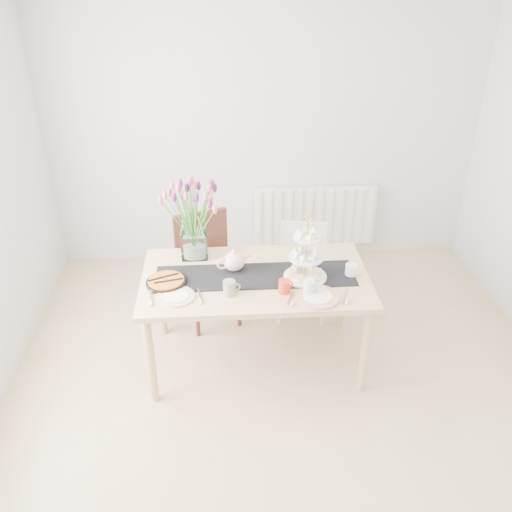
{
  "coord_description": "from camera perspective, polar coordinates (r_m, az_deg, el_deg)",
  "views": [
    {
      "loc": [
        -0.4,
        -2.62,
        2.76
      ],
      "look_at": [
        -0.19,
        0.56,
        0.94
      ],
      "focal_mm": 38.0,
      "sensor_mm": 36.0,
      "label": 1
    }
  ],
  "objects": [
    {
      "name": "tulip_vase",
      "position": [
        3.92,
        -6.71,
        5.01
      ],
      "size": [
        0.7,
        0.7,
        0.6
      ],
      "rotation": [
        0.0,
        0.0,
        0.06
      ],
      "color": "silver",
      "rests_on": "dining_table"
    },
    {
      "name": "cream_jug",
      "position": [
        3.86,
        10.0,
        -1.46
      ],
      "size": [
        0.11,
        0.11,
        0.09
      ],
      "primitive_type": "cylinder",
      "rotation": [
        0.0,
        0.0,
        -0.38
      ],
      "color": "white",
      "rests_on": "dining_table"
    },
    {
      "name": "table_runner",
      "position": [
        3.81,
        -0.07,
        -2.11
      ],
      "size": [
        1.4,
        0.35,
        0.01
      ],
      "primitive_type": "cube",
      "color": "black",
      "rests_on": "dining_table"
    },
    {
      "name": "radiator",
      "position": [
        5.41,
        6.2,
        4.21
      ],
      "size": [
        1.2,
        0.08,
        0.6
      ],
      "primitive_type": "cube",
      "color": "white",
      "rests_on": "room_shell"
    },
    {
      "name": "chair_white",
      "position": [
        4.59,
        4.91,
        -0.7
      ],
      "size": [
        0.44,
        0.44,
        0.78
      ],
      "rotation": [
        0.0,
        0.0,
        -0.13
      ],
      "color": "silver",
      "rests_on": "ground"
    },
    {
      "name": "plate_right",
      "position": [
        3.6,
        6.51,
        -4.3
      ],
      "size": [
        0.37,
        0.37,
        0.02
      ],
      "primitive_type": "cylinder",
      "rotation": [
        0.0,
        0.0,
        -0.34
      ],
      "color": "silver",
      "rests_on": "dining_table"
    },
    {
      "name": "teapot",
      "position": [
        3.84,
        -2.33,
        -0.57
      ],
      "size": [
        0.3,
        0.27,
        0.16
      ],
      "primitive_type": null,
      "rotation": [
        0.0,
        0.0,
        0.34
      ],
      "color": "white",
      "rests_on": "dining_table"
    },
    {
      "name": "mug_white",
      "position": [
        3.63,
        5.58,
        -3.27
      ],
      "size": [
        0.09,
        0.09,
        0.1
      ],
      "primitive_type": "cylinder",
      "rotation": [
        0.0,
        0.0,
        -0.18
      ],
      "color": "silver",
      "rests_on": "dining_table"
    },
    {
      "name": "tart_tin",
      "position": [
        3.77,
        -9.44,
        -2.69
      ],
      "size": [
        0.28,
        0.28,
        0.03
      ],
      "rotation": [
        0.0,
        0.0,
        -0.03
      ],
      "color": "black",
      "rests_on": "dining_table"
    },
    {
      "name": "room_shell",
      "position": [
        3.02,
        4.3,
        0.7
      ],
      "size": [
        4.5,
        4.5,
        4.5
      ],
      "color": "tan",
      "rests_on": "ground"
    },
    {
      "name": "dining_table",
      "position": [
        3.85,
        -0.07,
        -3.13
      ],
      "size": [
        1.6,
        0.9,
        0.75
      ],
      "color": "tan",
      "rests_on": "ground"
    },
    {
      "name": "mug_orange",
      "position": [
        3.62,
        3.0,
        -3.22
      ],
      "size": [
        0.11,
        0.11,
        0.09
      ],
      "primitive_type": "cylinder",
      "rotation": [
        0.0,
        0.0,
        0.49
      ],
      "color": "red",
      "rests_on": "dining_table"
    },
    {
      "name": "cake_stand",
      "position": [
        3.74,
        5.26,
        -0.7
      ],
      "size": [
        0.3,
        0.3,
        0.44
      ],
      "rotation": [
        0.0,
        0.0,
        0.26
      ],
      "color": "gold",
      "rests_on": "dining_table"
    },
    {
      "name": "chair_brown",
      "position": [
        4.47,
        -5.26,
        -0.38
      ],
      "size": [
        0.57,
        0.57,
        0.91
      ],
      "rotation": [
        0.0,
        0.0,
        0.33
      ],
      "color": "#3D1D16",
      "rests_on": "ground"
    },
    {
      "name": "mug_grey",
      "position": [
        3.6,
        -2.82,
        -3.36
      ],
      "size": [
        0.09,
        0.09,
        0.1
      ],
      "primitive_type": "cylinder",
      "rotation": [
        0.0,
        0.0,
        0.11
      ],
      "color": "gray",
      "rests_on": "dining_table"
    },
    {
      "name": "plate_left",
      "position": [
        3.63,
        -8.43,
        -4.23
      ],
      "size": [
        0.3,
        0.3,
        0.01
      ],
      "primitive_type": "cylinder",
      "rotation": [
        0.0,
        0.0,
        0.21
      ],
      "color": "white",
      "rests_on": "dining_table"
    }
  ]
}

